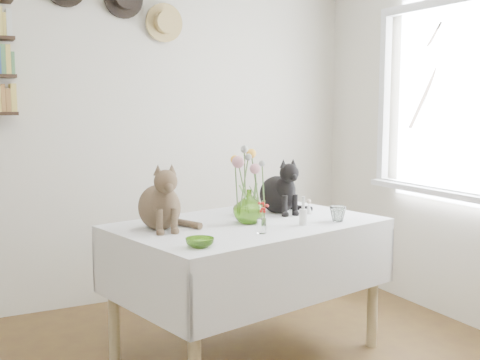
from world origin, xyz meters
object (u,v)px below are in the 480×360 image
tabby_cat (159,195)px  black_cat (278,185)px  flower_vase (249,206)px  dining_table (248,255)px

tabby_cat → black_cat: tabby_cat is taller
tabby_cat → flower_vase: tabby_cat is taller
black_cat → flower_vase: black_cat is taller
black_cat → flower_vase: 0.39m
black_cat → tabby_cat: bearing=-172.5°
dining_table → tabby_cat: tabby_cat is taller
tabby_cat → flower_vase: size_ratio=1.93×
dining_table → tabby_cat: (-0.51, 0.05, 0.38)m
dining_table → flower_vase: bearing=-100.3°
black_cat → flower_vase: size_ratio=1.83×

